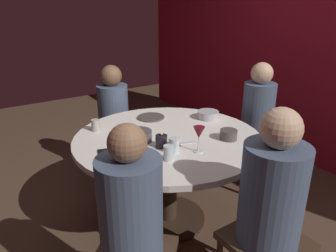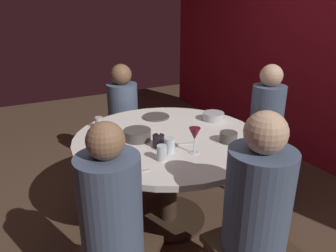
{
  "view_description": "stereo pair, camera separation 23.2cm",
  "coord_description": "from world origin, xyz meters",
  "px_view_note": "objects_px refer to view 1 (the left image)",
  "views": [
    {
      "loc": [
        1.79,
        -1.22,
        1.66
      ],
      "look_at": [
        0.0,
        0.0,
        0.82
      ],
      "focal_mm": 34.09,
      "sensor_mm": 36.0,
      "label": 1
    },
    {
      "loc": [
        1.91,
        -1.02,
        1.66
      ],
      "look_at": [
        0.0,
        0.0,
        0.82
      ],
      "focal_mm": 34.09,
      "sensor_mm": 36.0,
      "label": 2
    }
  ],
  "objects_px": {
    "dinner_plate": "(151,117)",
    "seated_diner_right": "(272,195)",
    "candle_holder": "(161,141)",
    "cup_by_right_diner": "(96,125)",
    "wine_glass": "(199,134)",
    "bowl_salad_center": "(228,135)",
    "bowl_small_white": "(138,136)",
    "bowl_serving_large": "(208,115)",
    "seated_diner_front_right": "(131,215)",
    "cup_near_candle": "(168,153)",
    "seated_diner_back": "(258,113)",
    "seated_diner_left": "(113,109)",
    "cup_by_left_diner": "(174,145)",
    "cell_phone": "(109,151)",
    "dining_table": "(168,154)"
  },
  "relations": [
    {
      "from": "candle_holder",
      "to": "cup_by_right_diner",
      "type": "distance_m",
      "value": 0.59
    },
    {
      "from": "dining_table",
      "to": "seated_diner_right",
      "type": "relative_size",
      "value": 1.14
    },
    {
      "from": "wine_glass",
      "to": "bowl_salad_center",
      "type": "distance_m",
      "value": 0.33
    },
    {
      "from": "dinner_plate",
      "to": "bowl_salad_center",
      "type": "relative_size",
      "value": 1.85
    },
    {
      "from": "dinner_plate",
      "to": "cup_by_right_diner",
      "type": "distance_m",
      "value": 0.5
    },
    {
      "from": "seated_diner_front_right",
      "to": "bowl_serving_large",
      "type": "xyz_separation_m",
      "value": [
        -0.79,
        1.16,
        0.05
      ]
    },
    {
      "from": "dinner_plate",
      "to": "seated_diner_right",
      "type": "bearing_deg",
      "value": -4.31
    },
    {
      "from": "candle_holder",
      "to": "cup_by_right_diner",
      "type": "xyz_separation_m",
      "value": [
        -0.53,
        -0.26,
        0.0
      ]
    },
    {
      "from": "seated_diner_front_right",
      "to": "bowl_salad_center",
      "type": "height_order",
      "value": "seated_diner_front_right"
    },
    {
      "from": "seated_diner_front_right",
      "to": "dinner_plate",
      "type": "xyz_separation_m",
      "value": [
        -1.07,
        0.77,
        0.02
      ]
    },
    {
      "from": "seated_diner_front_right",
      "to": "cup_near_candle",
      "type": "distance_m",
      "value": 0.57
    },
    {
      "from": "seated_diner_right",
      "to": "seated_diner_front_right",
      "type": "bearing_deg",
      "value": 67.05
    },
    {
      "from": "cup_near_candle",
      "to": "dinner_plate",
      "type": "bearing_deg",
      "value": 156.58
    },
    {
      "from": "bowl_serving_large",
      "to": "bowl_salad_center",
      "type": "relative_size",
      "value": 1.44
    },
    {
      "from": "seated_diner_back",
      "to": "wine_glass",
      "type": "xyz_separation_m",
      "value": [
        0.33,
        -0.96,
        0.14
      ]
    },
    {
      "from": "wine_glass",
      "to": "cup_by_right_diner",
      "type": "distance_m",
      "value": 0.85
    },
    {
      "from": "seated_diner_back",
      "to": "cup_by_right_diner",
      "type": "relative_size",
      "value": 13.27
    },
    {
      "from": "bowl_serving_large",
      "to": "bowl_salad_center",
      "type": "xyz_separation_m",
      "value": [
        0.42,
        -0.17,
        0.0
      ]
    },
    {
      "from": "wine_glass",
      "to": "dinner_plate",
      "type": "height_order",
      "value": "wine_glass"
    },
    {
      "from": "cell_phone",
      "to": "bowl_salad_center",
      "type": "relative_size",
      "value": 1.13
    },
    {
      "from": "wine_glass",
      "to": "bowl_serving_large",
      "type": "distance_m",
      "value": 0.68
    },
    {
      "from": "wine_glass",
      "to": "seated_diner_left",
      "type": "bearing_deg",
      "value": -179.25
    },
    {
      "from": "cup_by_left_diner",
      "to": "bowl_salad_center",
      "type": "bearing_deg",
      "value": 84.9
    },
    {
      "from": "candle_holder",
      "to": "cell_phone",
      "type": "xyz_separation_m",
      "value": [
        -0.14,
        -0.33,
        -0.04
      ]
    },
    {
      "from": "seated_diner_right",
      "to": "seated_diner_front_right",
      "type": "xyz_separation_m",
      "value": [
        -0.28,
        -0.66,
        -0.02
      ]
    },
    {
      "from": "bowl_serving_large",
      "to": "cup_near_candle",
      "type": "relative_size",
      "value": 1.82
    },
    {
      "from": "wine_glass",
      "to": "cup_by_left_diner",
      "type": "xyz_separation_m",
      "value": [
        -0.08,
        -0.14,
        -0.08
      ]
    },
    {
      "from": "seated_diner_right",
      "to": "bowl_small_white",
      "type": "bearing_deg",
      "value": 12.73
    },
    {
      "from": "seated_diner_right",
      "to": "cup_by_left_diner",
      "type": "height_order",
      "value": "seated_diner_right"
    },
    {
      "from": "bowl_serving_large",
      "to": "bowl_small_white",
      "type": "height_order",
      "value": "bowl_small_white"
    },
    {
      "from": "bowl_small_white",
      "to": "cell_phone",
      "type": "bearing_deg",
      "value": -80.1
    },
    {
      "from": "candle_holder",
      "to": "bowl_small_white",
      "type": "xyz_separation_m",
      "value": [
        -0.18,
        -0.08,
        -0.01
      ]
    },
    {
      "from": "dining_table",
      "to": "cup_near_candle",
      "type": "distance_m",
      "value": 0.43
    },
    {
      "from": "cell_phone",
      "to": "wine_glass",
      "type": "bearing_deg",
      "value": 72.48
    },
    {
      "from": "seated_diner_back",
      "to": "cup_near_candle",
      "type": "distance_m",
      "value": 1.24
    },
    {
      "from": "cup_by_left_diner",
      "to": "bowl_serving_large",
      "type": "bearing_deg",
      "value": 121.5
    },
    {
      "from": "seated_diner_back",
      "to": "seated_diner_front_right",
      "type": "distance_m",
      "value": 1.77
    },
    {
      "from": "dinner_plate",
      "to": "bowl_serving_large",
      "type": "bearing_deg",
      "value": 54.96
    },
    {
      "from": "seated_diner_left",
      "to": "bowl_small_white",
      "type": "relative_size",
      "value": 5.69
    },
    {
      "from": "seated_diner_left",
      "to": "candle_holder",
      "type": "distance_m",
      "value": 1.1
    },
    {
      "from": "seated_diner_front_right",
      "to": "cell_phone",
      "type": "xyz_separation_m",
      "value": [
        -0.67,
        0.19,
        0.02
      ]
    },
    {
      "from": "seated_diner_front_right",
      "to": "cup_by_right_diner",
      "type": "relative_size",
      "value": 13.24
    },
    {
      "from": "seated_diner_left",
      "to": "bowl_small_white",
      "type": "height_order",
      "value": "seated_diner_left"
    },
    {
      "from": "dinner_plate",
      "to": "bowl_salad_center",
      "type": "distance_m",
      "value": 0.74
    },
    {
      "from": "bowl_small_white",
      "to": "bowl_serving_large",
      "type": "bearing_deg",
      "value": 96.43
    },
    {
      "from": "dining_table",
      "to": "cell_phone",
      "type": "relative_size",
      "value": 9.91
    },
    {
      "from": "seated_diner_front_right",
      "to": "candle_holder",
      "type": "relative_size",
      "value": 11.15
    },
    {
      "from": "cup_by_left_diner",
      "to": "seated_diner_back",
      "type": "bearing_deg",
      "value": 102.86
    },
    {
      "from": "seated_diner_front_right",
      "to": "cell_phone",
      "type": "relative_size",
      "value": 8.47
    },
    {
      "from": "cup_by_left_diner",
      "to": "seated_diner_front_right",
      "type": "bearing_deg",
      "value": -52.69
    }
  ]
}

